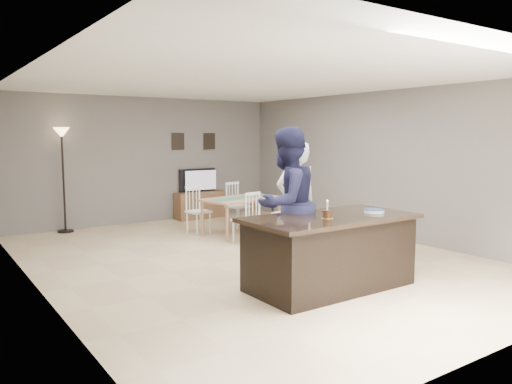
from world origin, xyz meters
TOP-DOWN VIEW (x-y plane):
  - floor at (0.00, 0.00)m, footprint 8.00×8.00m
  - room_shell at (0.00, 0.00)m, footprint 8.00×8.00m
  - kitchen_island at (0.00, -1.80)m, footprint 2.15×1.10m
  - tv_console at (1.20, 3.77)m, footprint 1.20×0.40m
  - television at (1.20, 3.84)m, footprint 0.91×0.12m
  - tv_screen_glow at (1.20, 3.76)m, footprint 0.78×0.00m
  - picture_frames at (1.15, 3.98)m, footprint 1.10×0.02m
  - doorway at (-2.99, -2.30)m, footprint 0.00×2.10m
  - woman at (0.45, -0.59)m, footprint 0.70×0.51m
  - man at (-0.21, -1.20)m, footprint 1.11×0.95m
  - birthday_cake at (-0.16, -1.92)m, footprint 0.14×0.14m
  - plate_stack at (0.64, -1.92)m, footprint 0.26×0.26m
  - dining_table at (0.93, 1.64)m, footprint 1.71×1.92m
  - floor_lamp at (-1.79, 3.79)m, footprint 0.30×0.30m

SIDE VIEW (x-z plane):
  - floor at x=0.00m, z-range 0.00..0.00m
  - tv_console at x=1.20m, z-range 0.00..0.60m
  - kitchen_island at x=0.00m, z-range 0.00..0.90m
  - dining_table at x=0.93m, z-range 0.13..1.04m
  - television at x=1.20m, z-range 0.60..1.13m
  - tv_screen_glow at x=1.20m, z-range 0.48..1.26m
  - woman at x=0.45m, z-range 0.00..1.80m
  - plate_stack at x=0.64m, z-range 0.90..0.94m
  - birthday_cake at x=-0.16m, z-range 0.84..1.06m
  - man at x=-0.21m, z-range 0.00..1.99m
  - doorway at x=-2.99m, z-range -0.07..2.58m
  - floor_lamp at x=-1.79m, z-range 0.56..2.60m
  - room_shell at x=0.00m, z-range -2.32..5.68m
  - picture_frames at x=1.15m, z-range 1.56..1.94m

